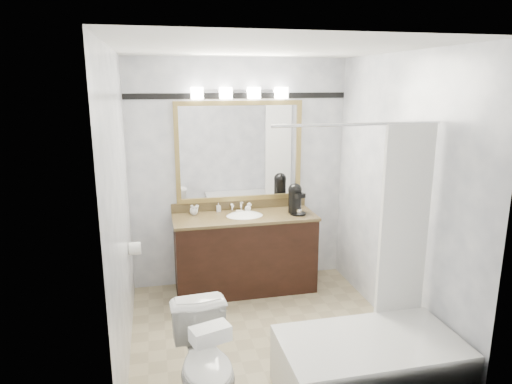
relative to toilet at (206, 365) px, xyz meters
The scene contains 15 objects.
room 1.37m from the toilet, 52.05° to the left, with size 2.42×2.62×2.52m.
vanity 1.95m from the toilet, 70.78° to the left, with size 1.53×0.58×0.97m.
mirror 2.48m from the toilet, 73.05° to the left, with size 1.40×0.04×1.10m.
vanity_light_bar 2.79m from the toilet, 72.63° to the left, with size 1.02×0.14×0.12m.
accent_stripe 2.81m from the toilet, 73.14° to the left, with size 2.40×0.01×0.06m, color black.
bathtub 1.20m from the toilet, ahead, with size 1.30×0.75×1.96m.
tp_roll 1.61m from the toilet, 108.53° to the left, with size 0.12×0.12×0.11m, color white.
toilet is the anchor object (origin of this frame).
tissue_box 0.51m from the toilet, 90.00° to the right, with size 0.24×0.13×0.10m, color white.
coffee_maker 2.26m from the toilet, 56.41° to the left, with size 0.18×0.22×0.33m.
cup_left 2.06m from the toilet, 86.69° to the left, with size 0.09×0.09×0.07m, color white.
cup_right 2.13m from the toilet, 86.38° to the left, with size 0.09×0.09×0.08m, color white.
soap_bottle_a 2.16m from the toilet, 79.20° to the left, with size 0.04×0.04×0.10m, color white.
soap_bottle_b 2.18m from the toilet, 70.40° to the left, with size 0.07×0.07×0.09m, color white.
soap_bar 2.11m from the toilet, 72.74° to the left, with size 0.08×0.05×0.02m, color beige.
Camera 1 is at (-0.92, -3.58, 2.25)m, focal length 32.00 mm.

